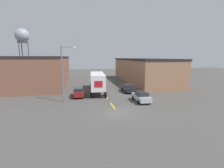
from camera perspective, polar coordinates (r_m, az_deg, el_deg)
name	(u,v)px	position (r m, az deg, el deg)	size (l,w,h in m)	color
ground_plane	(118,113)	(21.76, 1.86, -9.48)	(160.00, 160.00, 0.00)	#4C4947
road_centerline	(106,96)	(30.59, -1.85, -4.08)	(0.20, 15.41, 0.01)	gold
warehouse_left	(42,71)	(45.85, -21.80, 4.02)	(11.45, 25.33, 6.98)	brown
warehouse_right	(143,70)	(48.76, 10.10, 4.43)	(9.83, 28.28, 6.41)	#9E7051
semi_truck	(97,80)	(34.66, -4.89, 1.23)	(3.48, 12.78, 3.79)	#B21919
parked_car_left_far	(79,92)	(30.84, -10.84, -2.60)	(1.95, 4.50, 1.58)	maroon
parked_car_right_mid	(128,88)	(34.31, 5.25, -1.32)	(1.95, 4.50, 1.58)	black
parked_car_right_near	(141,97)	(27.28, 9.52, -4.06)	(1.95, 4.50, 1.58)	#B2B2B7
water_tower	(22,36)	(65.65, -27.27, 13.64)	(4.55, 4.55, 15.99)	#47474C
street_lamp	(64,70)	(27.34, -15.48, 4.35)	(2.26, 0.32, 8.46)	slate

